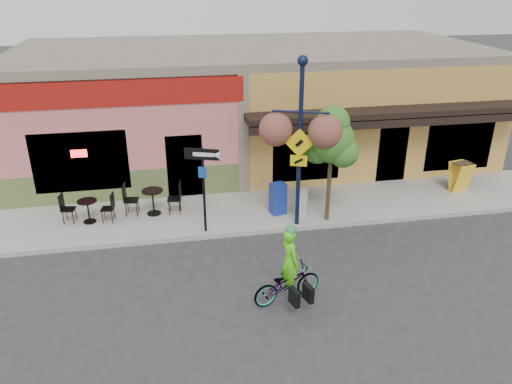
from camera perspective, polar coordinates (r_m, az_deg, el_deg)
The scene contains 14 objects.
ground at distance 14.69m, azimuth 4.70°, elevation -5.45°, with size 90.00×90.00×0.00m, color #2D2D30.
sidewalk at distance 16.37m, azimuth 2.91°, elevation -1.84°, with size 24.00×3.00×0.15m, color #9E9B93.
curb at distance 15.12m, azimuth 4.17°, elevation -4.20°, with size 24.00×0.12×0.15m, color #A8A59E.
building at distance 20.72m, azimuth -0.50°, elevation 10.18°, with size 18.20×8.20×4.50m, color #CE6A66, non-canonical shape.
bicycle at distance 11.96m, azimuth 3.56°, elevation -10.40°, with size 0.60×1.73×0.91m, color maroon.
cyclist_rider at distance 11.77m, azimuth 3.84°, elevation -8.90°, with size 0.60×0.39×1.64m, color #56E117.
lamp_post at distance 14.28m, azimuth 5.00°, elevation 5.37°, with size 1.60×0.64×5.03m, color #101935, non-canonical shape.
one_way_sign at distance 14.32m, azimuth -5.97°, elevation 0.14°, with size 0.99×0.22×2.58m, color black, non-canonical shape.
cafe_set_left at distance 15.93m, azimuth -18.65°, elevation -1.76°, with size 1.56×0.78×0.94m, color black, non-canonical shape.
cafe_set_right at distance 15.91m, azimuth -11.71°, elevation -0.74°, with size 1.77×0.88×1.06m, color black, non-canonical shape.
newspaper_box_blue at distance 15.66m, azimuth 2.52°, elevation -0.75°, with size 0.45×0.40×1.01m, color navy, non-canonical shape.
newspaper_box_grey at distance 15.70m, azimuth 5.21°, elevation -1.18°, with size 0.37×0.33×0.79m, color #B3B3B3, non-canonical shape.
street_tree at distance 14.89m, azimuth 8.48°, elevation 3.13°, with size 1.41×1.41×3.62m, color #3D7A26, non-canonical shape.
sandwich_board at distance 18.51m, azimuth 22.68°, elevation 1.41°, with size 0.63×0.46×1.05m, color yellow, non-canonical shape.
Camera 1 is at (-3.52, -12.31, 7.21)m, focal length 35.00 mm.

